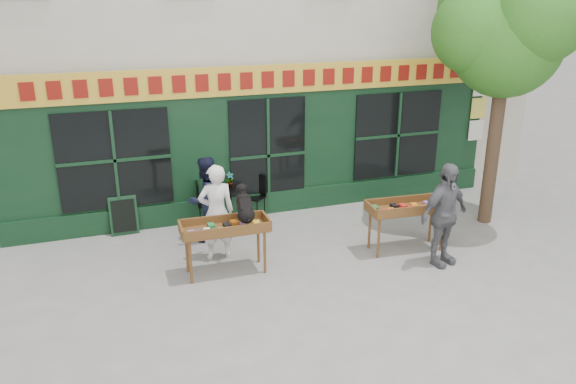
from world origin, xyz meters
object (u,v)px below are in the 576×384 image
(man_right, at_px, (444,215))
(man_left, at_px, (206,199))
(book_cart_right, at_px, (407,210))
(bistro_table, at_px, (231,196))
(book_cart_center, at_px, (225,230))
(woman, at_px, (217,212))
(dog, at_px, (244,203))

(man_right, bearing_deg, man_left, 131.47)
(book_cart_right, bearing_deg, bistro_table, 141.99)
(book_cart_center, relative_size, bistro_table, 2.00)
(woman, bearing_deg, bistro_table, -109.82)
(bistro_table, distance_m, man_left, 1.14)
(book_cart_right, relative_size, man_right, 0.81)
(book_cart_right, distance_m, man_left, 3.91)
(dog, distance_m, man_right, 3.56)
(man_right, xyz_separation_m, bistro_table, (-3.10, 3.33, -0.41))
(bistro_table, bearing_deg, woman, -111.46)
(book_cart_right, height_order, man_left, man_left)
(dog, bearing_deg, book_cart_center, 173.52)
(woman, height_order, man_left, woman)
(book_cart_center, height_order, man_right, man_right)
(bistro_table, bearing_deg, man_right, -47.03)
(book_cart_right, bearing_deg, man_left, 158.28)
(book_cart_center, height_order, woman, woman)
(book_cart_center, relative_size, woman, 0.84)
(dog, xyz_separation_m, woman, (-0.35, 0.70, -0.38))
(dog, relative_size, bistro_table, 0.79)
(dog, height_order, woman, woman)
(book_cart_center, xyz_separation_m, man_right, (3.78, -0.95, 0.13))
(woman, relative_size, man_left, 1.06)
(book_cart_right, distance_m, man_right, 0.82)
(woman, height_order, book_cart_right, woman)
(bistro_table, height_order, man_left, man_left)
(woman, relative_size, bistro_table, 2.39)
(book_cart_center, height_order, book_cart_right, same)
(man_right, height_order, man_left, man_right)
(bistro_table, bearing_deg, book_cart_right, -42.64)
(book_cart_right, xyz_separation_m, bistro_table, (-2.80, 2.58, -0.28))
(bistro_table, xyz_separation_m, man_left, (-0.70, -0.85, 0.31))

